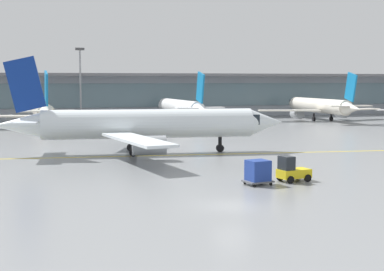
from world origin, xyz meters
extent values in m
plane|color=gray|center=(0.00, 0.00, 0.00)|extent=(400.00, 400.00, 0.00)
cube|color=yellow|center=(0.42, 25.67, 0.00)|extent=(109.27, 13.33, 0.01)
cube|color=#8C939E|center=(0.00, 89.76, 4.50)|extent=(199.27, 8.00, 9.00)
cube|color=slate|center=(0.00, 85.68, 4.95)|extent=(191.30, 0.16, 5.04)
cube|color=slate|center=(0.00, 88.26, 9.30)|extent=(207.24, 11.00, 0.60)
cylinder|color=silver|center=(-10.02, 67.33, 2.99)|extent=(3.72, 21.00, 2.90)
cone|color=silver|center=(-10.50, 79.51, 2.99)|extent=(2.89, 3.59, 2.76)
cube|color=black|center=(-10.41, 77.19, 3.35)|extent=(2.37, 2.70, 1.02)
cone|color=silver|center=(-9.52, 54.56, 2.99)|extent=(2.65, 4.74, 2.47)
cylinder|color=#999EA3|center=(-15.04, 66.70, 1.38)|extent=(1.91, 3.14, 1.79)
cube|color=silver|center=(-2.53, 65.91, 2.19)|extent=(12.21, 6.35, 0.24)
cylinder|color=#999EA3|center=(-4.97, 67.10, 1.38)|extent=(1.91, 3.14, 1.79)
cube|color=#1472B2|center=(-9.55, 55.49, 6.92)|extent=(0.46, 3.92, 5.47)
cube|color=silver|center=(-11.70, 55.75, 3.42)|extent=(4.35, 2.22, 0.20)
cube|color=silver|center=(-7.43, 55.92, 3.42)|extent=(4.35, 2.22, 0.20)
cylinder|color=black|center=(-10.31, 74.64, 0.77)|extent=(0.38, 0.38, 1.54)
cylinder|color=black|center=(-10.31, 74.64, 0.38)|extent=(0.50, 0.79, 0.77)
cylinder|color=black|center=(-11.91, 65.54, 0.77)|extent=(0.38, 0.38, 1.54)
cylinder|color=black|center=(-11.91, 65.54, 0.38)|extent=(0.50, 0.79, 0.77)
cylinder|color=black|center=(-7.99, 65.70, 0.77)|extent=(0.38, 0.38, 1.54)
cylinder|color=black|center=(-7.99, 65.70, 0.38)|extent=(0.50, 0.79, 0.77)
cylinder|color=white|center=(15.63, 70.38, 2.99)|extent=(3.61, 20.99, 2.90)
cone|color=white|center=(15.22, 82.57, 2.99)|extent=(2.88, 3.58, 2.76)
cube|color=black|center=(15.30, 80.25, 3.35)|extent=(2.35, 2.69, 1.02)
cone|color=white|center=(16.06, 57.61, 2.99)|extent=(2.62, 4.73, 2.47)
cube|color=white|center=(8.26, 68.42, 2.19)|extent=(12.26, 5.56, 0.24)
cylinder|color=#999EA3|center=(10.61, 69.78, 1.38)|extent=(1.90, 3.13, 1.79)
cube|color=white|center=(23.11, 68.93, 2.19)|extent=(12.22, 6.29, 0.24)
cylinder|color=#999EA3|center=(20.68, 70.12, 1.38)|extent=(1.90, 3.13, 1.79)
cube|color=#1472B2|center=(16.03, 58.54, 6.92)|extent=(0.44, 3.92, 5.47)
cube|color=white|center=(13.89, 58.81, 3.42)|extent=(4.34, 2.19, 0.20)
cube|color=white|center=(18.16, 58.95, 3.42)|extent=(4.34, 2.19, 0.20)
cylinder|color=black|center=(15.38, 77.69, 0.77)|extent=(0.38, 0.38, 1.54)
cylinder|color=black|center=(15.38, 77.69, 0.38)|extent=(0.50, 0.78, 0.77)
cylinder|color=black|center=(13.73, 68.61, 0.77)|extent=(0.38, 0.38, 1.54)
cylinder|color=black|center=(13.73, 68.61, 0.38)|extent=(0.50, 0.78, 0.77)
cylinder|color=black|center=(17.65, 68.74, 0.77)|extent=(0.38, 0.38, 1.54)
cylinder|color=black|center=(17.65, 68.74, 0.38)|extent=(0.50, 0.78, 0.77)
cylinder|color=silver|center=(44.69, 69.50, 2.99)|extent=(3.03, 20.92, 2.90)
cone|color=silver|center=(44.76, 81.69, 2.99)|extent=(2.78, 3.50, 2.76)
cube|color=black|center=(44.75, 79.37, 3.35)|extent=(2.28, 2.63, 1.02)
cone|color=silver|center=(44.61, 56.72, 2.99)|extent=(2.50, 4.66, 2.47)
cube|color=silver|center=(37.25, 67.83, 2.19)|extent=(12.24, 5.99, 0.24)
cylinder|color=#999EA3|center=(39.65, 69.10, 1.38)|extent=(1.81, 3.08, 1.79)
cube|color=silver|center=(52.11, 67.75, 2.19)|extent=(12.25, 5.87, 0.24)
cylinder|color=#999EA3|center=(49.72, 69.04, 1.38)|extent=(1.81, 3.08, 1.79)
cube|color=#1472B2|center=(44.62, 57.65, 6.92)|extent=(0.33, 3.92, 5.47)
cube|color=silver|center=(42.49, 58.01, 3.42)|extent=(4.28, 2.07, 0.20)
cube|color=silver|center=(46.76, 57.98, 3.42)|extent=(4.28, 2.07, 0.20)
cylinder|color=black|center=(44.73, 76.82, 0.77)|extent=(0.38, 0.38, 1.54)
cylinder|color=black|center=(44.73, 76.82, 0.38)|extent=(0.47, 0.77, 0.77)
cylinder|color=black|center=(42.71, 67.80, 0.77)|extent=(0.38, 0.38, 1.54)
cylinder|color=black|center=(42.71, 67.80, 0.38)|extent=(0.47, 0.77, 0.77)
cylinder|color=black|center=(46.64, 67.78, 0.77)|extent=(0.38, 0.38, 1.54)
cylinder|color=black|center=(46.64, 67.78, 0.38)|extent=(0.47, 0.77, 0.77)
cylinder|color=white|center=(0.42, 27.67, 3.33)|extent=(23.51, 5.96, 3.23)
cone|color=white|center=(13.91, 26.06, 3.33)|extent=(4.22, 3.51, 3.07)
cube|color=black|center=(11.34, 26.37, 3.73)|extent=(3.19, 2.85, 1.13)
cone|color=white|center=(-13.72, 29.34, 3.33)|extent=(5.46, 3.34, 2.75)
cube|color=white|center=(-0.50, 36.11, 2.44)|extent=(7.97, 13.46, 0.27)
cylinder|color=#999EA3|center=(0.61, 33.30, 1.54)|extent=(3.64, 2.39, 2.00)
cube|color=white|center=(-2.45, 19.67, 2.44)|extent=(5.15, 13.64, 0.27)
cylinder|color=#999EA3|center=(-0.72, 22.15, 1.54)|extent=(3.64, 2.39, 2.00)
cube|color=navy|center=(-12.69, 29.22, 7.71)|extent=(4.37, 0.85, 6.09)
cube|color=white|center=(-12.03, 31.54, 3.82)|extent=(2.83, 4.99, 0.23)
cube|color=white|center=(-12.59, 26.82, 3.82)|extent=(2.83, 4.99, 0.23)
cylinder|color=black|center=(8.51, 26.70, 0.86)|extent=(0.42, 0.42, 1.71)
cylinder|color=black|center=(8.51, 26.70, 0.43)|extent=(0.91, 0.62, 0.86)
cylinder|color=black|center=(-1.21, 30.06, 0.86)|extent=(0.42, 0.42, 1.71)
cylinder|color=black|center=(-1.21, 30.06, 0.43)|extent=(0.91, 0.62, 0.86)
cylinder|color=black|center=(-1.73, 25.72, 0.86)|extent=(0.42, 0.42, 1.71)
cylinder|color=black|center=(-1.73, 25.72, 0.43)|extent=(0.91, 0.62, 0.86)
cube|color=yellow|center=(8.04, 7.14, 0.65)|extent=(2.80, 1.83, 0.70)
cube|color=#1E2328|center=(7.30, 7.01, 1.55)|extent=(1.10, 1.38, 1.10)
cylinder|color=black|center=(8.75, 7.97, 0.30)|extent=(0.63, 0.32, 0.60)
cylinder|color=black|center=(9.00, 6.59, 0.30)|extent=(0.63, 0.32, 0.60)
cylinder|color=black|center=(7.08, 7.68, 0.30)|extent=(0.63, 0.32, 0.60)
cylinder|color=black|center=(7.32, 6.30, 0.30)|extent=(0.63, 0.32, 0.60)
cube|color=#595B60|center=(4.63, 6.53, 0.28)|extent=(2.35, 1.94, 0.12)
cube|color=navy|center=(4.63, 6.53, 1.14)|extent=(1.84, 1.76, 1.60)
cylinder|color=black|center=(5.24, 7.35, 0.11)|extent=(0.23, 0.14, 0.22)
cylinder|color=black|center=(5.49, 5.97, 0.11)|extent=(0.23, 0.14, 0.22)
cylinder|color=black|center=(3.77, 7.09, 0.11)|extent=(0.23, 0.14, 0.22)
cylinder|color=black|center=(4.01, 5.71, 0.11)|extent=(0.23, 0.14, 0.22)
cylinder|color=gray|center=(-2.00, 81.33, 7.03)|extent=(0.36, 0.36, 14.07)
cube|color=#3F3F42|center=(-2.00, 81.33, 14.32)|extent=(1.80, 0.30, 0.50)
camera|label=1|loc=(-12.73, -34.17, 8.19)|focal=53.17mm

